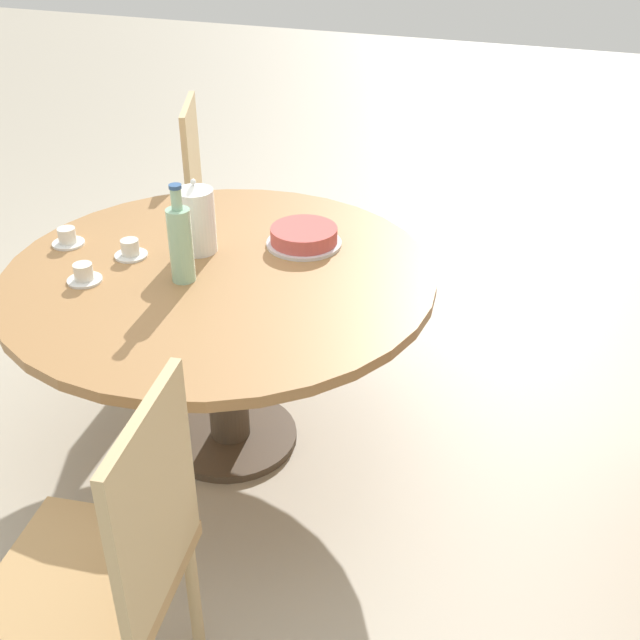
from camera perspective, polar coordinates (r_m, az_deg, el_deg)
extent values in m
plane|color=#B2A893|center=(3.05, -6.33, -8.39)|extent=(14.00, 14.00, 0.00)
cylinder|color=#473828|center=(3.04, -6.35, -8.18)|extent=(0.49, 0.49, 0.03)
cylinder|color=#473828|center=(2.84, -6.74, -2.92)|extent=(0.15, 0.15, 0.64)
cylinder|color=#9E7042|center=(2.66, -7.19, 3.14)|extent=(1.42, 1.42, 0.04)
cylinder|color=tan|center=(3.65, -2.86, 3.01)|extent=(0.03, 0.03, 0.42)
cylinder|color=tan|center=(3.97, -2.81, 5.46)|extent=(0.03, 0.03, 0.42)
cylinder|color=tan|center=(3.68, -8.49, 2.89)|extent=(0.03, 0.03, 0.42)
cylinder|color=tan|center=(4.00, -8.00, 5.34)|extent=(0.03, 0.03, 0.42)
cube|color=tan|center=(3.72, -5.72, 7.40)|extent=(0.54, 0.54, 0.04)
cube|color=tan|center=(3.64, -9.10, 11.19)|extent=(0.38, 0.17, 0.50)
cylinder|color=tan|center=(2.39, -17.46, -16.84)|extent=(0.03, 0.03, 0.42)
cylinder|color=tan|center=(2.27, -8.96, -18.79)|extent=(0.03, 0.03, 0.42)
cube|color=tan|center=(2.05, -16.21, -17.18)|extent=(0.47, 0.47, 0.04)
cube|color=tan|center=(1.79, -11.72, -12.79)|extent=(0.40, 0.08, 0.50)
cylinder|color=white|center=(2.75, -8.77, 6.97)|extent=(0.13, 0.13, 0.22)
cone|color=white|center=(2.71, -8.98, 9.30)|extent=(0.12, 0.12, 0.02)
sphere|color=white|center=(2.70, -9.01, 9.69)|extent=(0.02, 0.02, 0.02)
cylinder|color=#99C6A3|center=(2.56, -9.86, 5.25)|extent=(0.08, 0.08, 0.24)
cylinder|color=#99C6A3|center=(2.50, -10.18, 8.46)|extent=(0.03, 0.03, 0.07)
cylinder|color=#2D5184|center=(2.48, -10.27, 9.32)|extent=(0.04, 0.04, 0.01)
cylinder|color=silver|center=(2.81, -1.14, 5.48)|extent=(0.26, 0.26, 0.01)
cylinder|color=#C65651|center=(2.79, -1.15, 6.08)|extent=(0.23, 0.23, 0.05)
cylinder|color=silver|center=(2.68, -16.38, 2.74)|extent=(0.11, 0.11, 0.01)
cylinder|color=silver|center=(2.66, -16.48, 3.32)|extent=(0.06, 0.06, 0.05)
cylinder|color=silver|center=(2.95, -17.46, 5.23)|extent=(0.11, 0.11, 0.01)
cylinder|color=silver|center=(2.93, -17.55, 5.77)|extent=(0.06, 0.06, 0.05)
cylinder|color=silver|center=(2.80, -13.25, 4.54)|extent=(0.11, 0.11, 0.01)
cylinder|color=silver|center=(2.79, -13.32, 5.09)|extent=(0.06, 0.06, 0.05)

